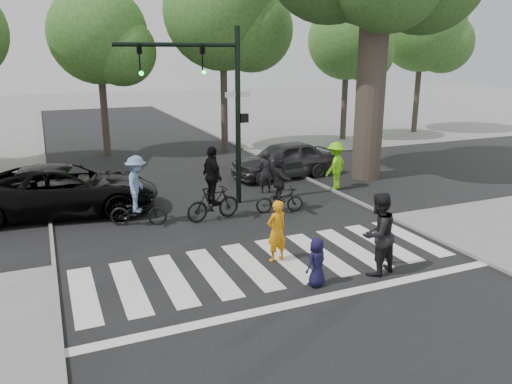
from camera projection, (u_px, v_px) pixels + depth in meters
ground at (286, 278)px, 11.83m from camera, size 120.00×120.00×0.00m
road_stem at (218, 217)px, 16.26m from camera, size 10.00×70.00×0.01m
road_cross at (192, 193)px, 18.91m from camera, size 70.00×10.00×0.01m
curb_left at (52, 237)px, 14.34m from camera, size 0.10×70.00×0.10m
curb_right at (349, 198)px, 18.15m from camera, size 0.10×70.00×0.10m
crosswalk at (274, 267)px, 12.42m from camera, size 10.00×3.85×0.01m
traffic_signal at (214, 92)px, 16.40m from camera, size 4.45×0.29×6.00m
bg_tree_2 at (104, 39)px, 24.31m from camera, size 5.04×4.80×8.40m
bg_tree_3 at (230, 15)px, 25.09m from camera, size 6.30×6.00×10.20m
bg_tree_4 at (352, 44)px, 29.20m from camera, size 4.83×4.60×8.15m
bg_tree_5 at (428, 33)px, 31.79m from camera, size 5.67×5.40×9.30m
pedestrian_woman at (277, 231)px, 12.64m from camera, size 0.66×0.52×1.61m
pedestrian_child at (317, 262)px, 11.32m from camera, size 0.66×0.55×1.16m
pedestrian_adult at (378, 234)px, 11.83m from camera, size 1.16×1.01×2.03m
cyclist_left at (137, 196)px, 15.21m from camera, size 1.83×1.28×2.19m
cyclist_mid at (213, 190)px, 15.71m from camera, size 1.87×1.16×2.37m
cyclist_right at (280, 186)px, 16.46m from camera, size 1.68×1.56×2.03m
car_suv at (65, 190)px, 16.32m from camera, size 6.27×3.58×1.65m
car_grey at (283, 160)px, 21.17m from camera, size 4.69×2.24×1.55m
bystander_hivis at (335, 166)px, 19.29m from camera, size 1.39×1.18×1.86m
bystander_dark at (265, 172)px, 18.79m from camera, size 0.62×0.42×1.63m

